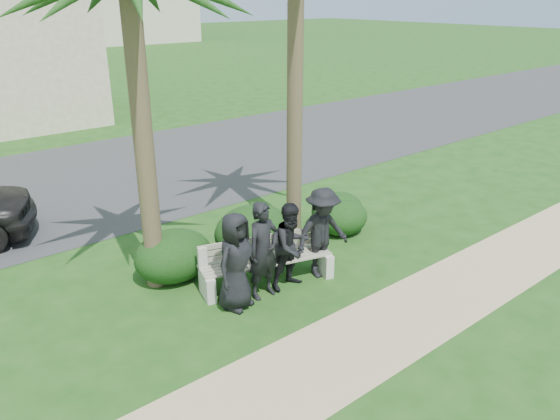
# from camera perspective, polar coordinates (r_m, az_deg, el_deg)

# --- Properties ---
(ground) EXTENTS (160.00, 160.00, 0.00)m
(ground) POSITION_cam_1_polar(r_m,az_deg,el_deg) (9.51, 1.23, -8.31)
(ground) COLOR #184614
(ground) RESTS_ON ground
(footpath) EXTENTS (30.00, 1.60, 0.01)m
(footpath) POSITION_cam_1_polar(r_m,az_deg,el_deg) (8.45, 9.45, -12.90)
(footpath) COLOR tan
(footpath) RESTS_ON ground
(asphalt_street) EXTENTS (160.00, 8.00, 0.01)m
(asphalt_street) POSITION_cam_1_polar(r_m,az_deg,el_deg) (15.93, -17.97, 3.23)
(asphalt_street) COLOR #2D2D30
(asphalt_street) RESTS_ON ground
(park_bench) EXTENTS (2.48, 1.18, 0.82)m
(park_bench) POSITION_cam_1_polar(r_m,az_deg,el_deg) (9.53, -1.45, -5.72)
(park_bench) COLOR gray
(park_bench) RESTS_ON ground
(man_a) EXTENTS (0.91, 0.72, 1.63)m
(man_a) POSITION_cam_1_polar(r_m,az_deg,el_deg) (8.68, -4.64, -5.38)
(man_a) COLOR black
(man_a) RESTS_ON ground
(man_b) EXTENTS (0.63, 0.43, 1.67)m
(man_b) POSITION_cam_1_polar(r_m,az_deg,el_deg) (8.96, -1.73, -4.26)
(man_b) COLOR black
(man_b) RESTS_ON ground
(man_c) EXTENTS (0.76, 0.60, 1.53)m
(man_c) POSITION_cam_1_polar(r_m,az_deg,el_deg) (9.28, 1.23, -3.77)
(man_c) COLOR black
(man_c) RESTS_ON ground
(man_d) EXTENTS (1.14, 0.74, 1.66)m
(man_d) POSITION_cam_1_polar(r_m,az_deg,el_deg) (9.65, 4.44, -2.39)
(man_d) COLOR black
(man_d) RESTS_ON ground
(hedge_b) EXTENTS (1.42, 1.17, 0.93)m
(hedge_b) POSITION_cam_1_polar(r_m,az_deg,el_deg) (9.86, -11.09, -4.55)
(hedge_b) COLOR black
(hedge_b) RESTS_ON ground
(hedge_c) EXTENTS (1.28, 1.06, 0.84)m
(hedge_c) POSITION_cam_1_polar(r_m,az_deg,el_deg) (10.54, -3.39, -2.65)
(hedge_c) COLOR black
(hedge_c) RESTS_ON ground
(hedge_d) EXTENTS (1.58, 1.31, 1.03)m
(hedge_d) POSITION_cam_1_polar(r_m,az_deg,el_deg) (10.51, -2.81, -2.13)
(hedge_d) COLOR black
(hedge_d) RESTS_ON ground
(hedge_e) EXTENTS (1.14, 0.94, 0.74)m
(hedge_e) POSITION_cam_1_polar(r_m,az_deg,el_deg) (11.59, 6.58, -0.68)
(hedge_e) COLOR black
(hedge_e) RESTS_ON ground
(hedge_f) EXTENTS (1.22, 1.01, 0.79)m
(hedge_f) POSITION_cam_1_polar(r_m,az_deg,el_deg) (11.88, 5.99, 0.05)
(hedge_f) COLOR black
(hedge_f) RESTS_ON ground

